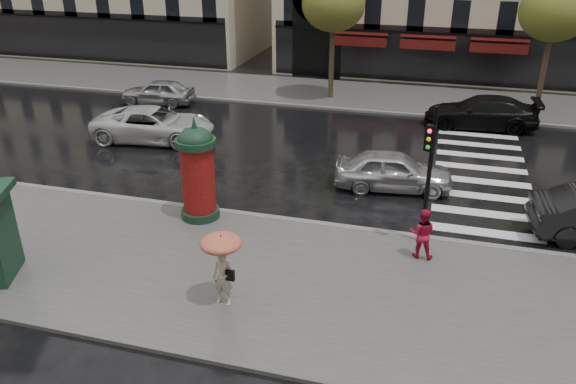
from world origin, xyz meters
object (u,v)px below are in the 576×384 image
(morris_column, at_px, (198,170))
(traffic_light, at_px, (429,164))
(woman_red, at_px, (422,233))
(car_silver, at_px, (393,170))
(car_far_silver, at_px, (158,92))
(man_burgundy, at_px, (194,189))
(car_white, at_px, (154,124))
(car_black, at_px, (481,112))
(woman_umbrella, at_px, (222,258))

(morris_column, bearing_deg, traffic_light, 1.52)
(woman_red, xyz_separation_m, traffic_light, (-0.03, 0.82, 1.84))
(car_silver, height_order, car_far_silver, car_silver)
(man_burgundy, relative_size, traffic_light, 0.46)
(morris_column, relative_size, car_silver, 0.81)
(car_white, relative_size, car_far_silver, 1.36)
(traffic_light, distance_m, car_white, 14.12)
(morris_column, bearing_deg, car_white, 127.92)
(woman_red, xyz_separation_m, car_silver, (-1.31, 4.85, -0.16))
(car_white, xyz_separation_m, car_black, (14.52, 5.96, 0.01))
(woman_umbrella, xyz_separation_m, woman_red, (4.73, 3.66, -0.56))
(morris_column, relative_size, car_white, 0.64)
(car_white, bearing_deg, man_burgundy, -150.06)
(woman_red, bearing_deg, car_silver, -73.13)
(man_burgundy, height_order, car_white, man_burgundy)
(man_burgundy, xyz_separation_m, car_black, (9.53, 12.60, -0.34))
(man_burgundy, height_order, car_far_silver, man_burgundy)
(car_black, relative_size, car_far_silver, 1.32)
(car_silver, height_order, car_black, car_black)
(woman_umbrella, relative_size, traffic_light, 0.47)
(car_white, bearing_deg, woman_umbrella, -151.83)
(woman_red, distance_m, morris_column, 7.34)
(traffic_light, distance_m, car_black, 12.74)
(man_burgundy, bearing_deg, car_white, -56.67)
(man_burgundy, bearing_deg, traffic_light, 177.89)
(car_black, bearing_deg, woman_umbrella, -24.53)
(woman_umbrella, distance_m, car_silver, 9.20)
(woman_red, bearing_deg, traffic_light, -86.13)
(woman_umbrella, relative_size, man_burgundy, 1.02)
(man_burgundy, bearing_deg, car_silver, -149.10)
(man_burgundy, xyz_separation_m, car_far_silver, (-7.59, 12.06, -0.42))
(woman_red, bearing_deg, car_black, -97.17)
(man_burgundy, xyz_separation_m, traffic_light, (7.41, 0.19, 1.62))
(woman_umbrella, height_order, traffic_light, traffic_light)
(car_silver, relative_size, car_far_silver, 1.07)
(morris_column, distance_m, car_black, 15.72)
(woman_red, distance_m, car_silver, 5.02)
(woman_red, xyz_separation_m, car_black, (2.09, 13.23, -0.12))
(woman_umbrella, distance_m, woman_red, 6.01)
(morris_column, relative_size, car_far_silver, 0.87)
(car_far_silver, bearing_deg, traffic_light, 46.78)
(woman_umbrella, relative_size, car_silver, 0.47)
(man_burgundy, bearing_deg, morris_column, 176.41)
(woman_red, height_order, car_black, woman_red)
(car_black, bearing_deg, man_burgundy, -39.64)
(traffic_light, relative_size, car_silver, 1.00)
(woman_umbrella, distance_m, morris_column, 4.99)
(car_white, bearing_deg, morris_column, -149.06)
(woman_red, distance_m, car_black, 13.39)
(woman_umbrella, relative_size, car_white, 0.37)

